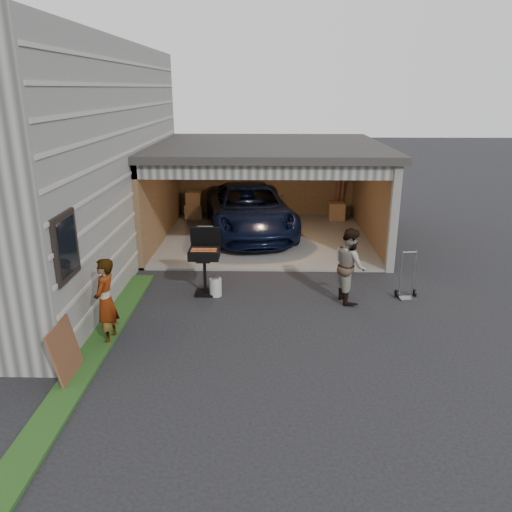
{
  "coord_description": "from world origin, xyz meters",
  "views": [
    {
      "loc": [
        0.79,
        -8.41,
        4.44
      ],
      "look_at": [
        0.56,
        1.31,
        1.15
      ],
      "focal_mm": 35.0,
      "sensor_mm": 36.0,
      "label": 1
    }
  ],
  "objects_px": {
    "man": "(350,265)",
    "hand_truck": "(407,289)",
    "minivan": "(249,211)",
    "propane_tank": "(216,287)",
    "woman": "(106,301)",
    "bbq_grill": "(204,256)",
    "plywood_panel": "(65,352)"
  },
  "relations": [
    {
      "from": "woman",
      "to": "bbq_grill",
      "type": "xyz_separation_m",
      "value": [
        1.5,
        2.31,
        0.09
      ]
    },
    {
      "from": "bbq_grill",
      "to": "hand_truck",
      "type": "height_order",
      "value": "bbq_grill"
    },
    {
      "from": "woman",
      "to": "bbq_grill",
      "type": "distance_m",
      "value": 2.75
    },
    {
      "from": "propane_tank",
      "to": "hand_truck",
      "type": "relative_size",
      "value": 0.38
    },
    {
      "from": "propane_tank",
      "to": "man",
      "type": "bearing_deg",
      "value": -3.61
    },
    {
      "from": "plywood_panel",
      "to": "man",
      "type": "bearing_deg",
      "value": 32.82
    },
    {
      "from": "minivan",
      "to": "woman",
      "type": "height_order",
      "value": "woman"
    },
    {
      "from": "woman",
      "to": "propane_tank",
      "type": "relative_size",
      "value": 3.92
    },
    {
      "from": "bbq_grill",
      "to": "hand_truck",
      "type": "xyz_separation_m",
      "value": [
        4.49,
        -0.17,
        -0.68
      ]
    },
    {
      "from": "minivan",
      "to": "propane_tank",
      "type": "distance_m",
      "value": 5.05
    },
    {
      "from": "minivan",
      "to": "man",
      "type": "relative_size",
      "value": 3.3
    },
    {
      "from": "man",
      "to": "hand_truck",
      "type": "height_order",
      "value": "man"
    },
    {
      "from": "woman",
      "to": "propane_tank",
      "type": "bearing_deg",
      "value": 144.94
    },
    {
      "from": "bbq_grill",
      "to": "woman",
      "type": "bearing_deg",
      "value": -123.04
    },
    {
      "from": "minivan",
      "to": "bbq_grill",
      "type": "xyz_separation_m",
      "value": [
        -0.82,
        -4.86,
        0.14
      ]
    },
    {
      "from": "woman",
      "to": "bbq_grill",
      "type": "height_order",
      "value": "woman"
    },
    {
      "from": "woman",
      "to": "plywood_panel",
      "type": "relative_size",
      "value": 1.7
    },
    {
      "from": "man",
      "to": "bbq_grill",
      "type": "distance_m",
      "value": 3.19
    },
    {
      "from": "hand_truck",
      "to": "man",
      "type": "bearing_deg",
      "value": 179.21
    },
    {
      "from": "man",
      "to": "plywood_panel",
      "type": "bearing_deg",
      "value": 111.69
    },
    {
      "from": "woman",
      "to": "hand_truck",
      "type": "relative_size",
      "value": 1.48
    },
    {
      "from": "woman",
      "to": "minivan",
      "type": "bearing_deg",
      "value": 165.66
    },
    {
      "from": "woman",
      "to": "plywood_panel",
      "type": "xyz_separation_m",
      "value": [
        -0.3,
        -1.21,
        -0.34
      ]
    },
    {
      "from": "plywood_panel",
      "to": "hand_truck",
      "type": "height_order",
      "value": "hand_truck"
    },
    {
      "from": "woman",
      "to": "propane_tank",
      "type": "distance_m",
      "value": 2.86
    },
    {
      "from": "propane_tank",
      "to": "plywood_panel",
      "type": "height_order",
      "value": "plywood_panel"
    },
    {
      "from": "man",
      "to": "propane_tank",
      "type": "bearing_deg",
      "value": 75.26
    },
    {
      "from": "woman",
      "to": "hand_truck",
      "type": "xyz_separation_m",
      "value": [
        5.99,
        2.14,
        -0.6
      ]
    },
    {
      "from": "man",
      "to": "woman",
      "type": "bearing_deg",
      "value": 101.99
    },
    {
      "from": "bbq_grill",
      "to": "plywood_panel",
      "type": "xyz_separation_m",
      "value": [
        -1.8,
        -3.52,
        -0.43
      ]
    },
    {
      "from": "bbq_grill",
      "to": "propane_tank",
      "type": "xyz_separation_m",
      "value": [
        0.24,
        -0.13,
        -0.69
      ]
    },
    {
      "from": "minivan",
      "to": "hand_truck",
      "type": "distance_m",
      "value": 6.25
    }
  ]
}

